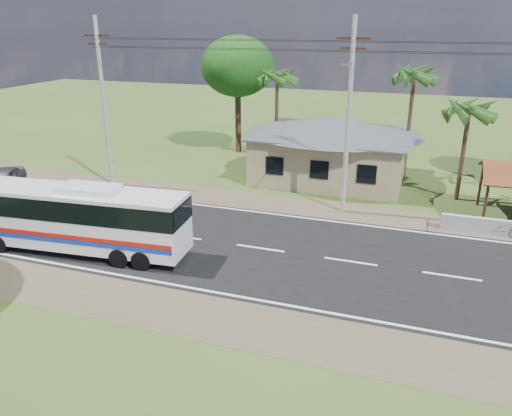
# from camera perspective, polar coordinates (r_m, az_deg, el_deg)

# --- Properties ---
(ground) EXTENTS (120.00, 120.00, 0.00)m
(ground) POSITION_cam_1_polar(r_m,az_deg,el_deg) (25.02, 0.50, -4.66)
(ground) COLOR #2F4C1B
(ground) RESTS_ON ground
(road) EXTENTS (120.00, 16.00, 0.03)m
(road) POSITION_cam_1_polar(r_m,az_deg,el_deg) (25.02, 0.50, -4.64)
(road) COLOR black
(road) RESTS_ON ground
(house) EXTENTS (12.40, 10.00, 5.00)m
(house) POSITION_cam_1_polar(r_m,az_deg,el_deg) (35.91, 8.68, 7.48)
(house) COLOR tan
(house) RESTS_ON ground
(concrete_barrier) EXTENTS (7.00, 0.30, 0.90)m
(concrete_barrier) POSITION_cam_1_polar(r_m,az_deg,el_deg) (29.35, 27.16, -2.18)
(concrete_barrier) COLOR #9E9E99
(concrete_barrier) RESTS_ON ground
(utility_poles) EXTENTS (32.80, 2.22, 11.00)m
(utility_poles) POSITION_cam_1_polar(r_m,az_deg,el_deg) (28.72, 9.88, 10.48)
(utility_poles) COLOR #9E9E99
(utility_poles) RESTS_ON ground
(palm_near) EXTENTS (2.80, 2.80, 6.70)m
(palm_near) POSITION_cam_1_polar(r_m,az_deg,el_deg) (32.92, 23.22, 10.32)
(palm_near) COLOR #47301E
(palm_near) RESTS_ON ground
(palm_mid) EXTENTS (2.80, 2.80, 8.20)m
(palm_mid) POSITION_cam_1_polar(r_m,az_deg,el_deg) (37.14, 17.66, 14.28)
(palm_mid) COLOR #47301E
(palm_mid) RESTS_ON ground
(palm_far) EXTENTS (2.80, 2.80, 7.70)m
(palm_far) POSITION_cam_1_polar(r_m,az_deg,el_deg) (39.28, 2.44, 14.79)
(palm_far) COLOR #47301E
(palm_far) RESTS_ON ground
(tree_behind_house) EXTENTS (6.00, 6.00, 9.61)m
(tree_behind_house) POSITION_cam_1_polar(r_m,az_deg,el_deg) (42.40, -2.13, 15.83)
(tree_behind_house) COLOR #47301E
(tree_behind_house) RESTS_ON ground
(coach_bus) EXTENTS (11.33, 3.31, 3.47)m
(coach_bus) POSITION_cam_1_polar(r_m,az_deg,el_deg) (25.51, -20.00, -0.63)
(coach_bus) COLOR silver
(coach_bus) RESTS_ON ground
(motorcycle) EXTENTS (1.57, 0.61, 0.81)m
(motorcycle) POSITION_cam_1_polar(r_m,az_deg,el_deg) (29.20, 26.44, -2.26)
(motorcycle) COLOR black
(motorcycle) RESTS_ON ground
(small_car) EXTENTS (3.22, 4.63, 1.46)m
(small_car) POSITION_cam_1_polar(r_m,az_deg,el_deg) (37.43, -26.89, 2.95)
(small_car) COLOR #2E2E31
(small_car) RESTS_ON ground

